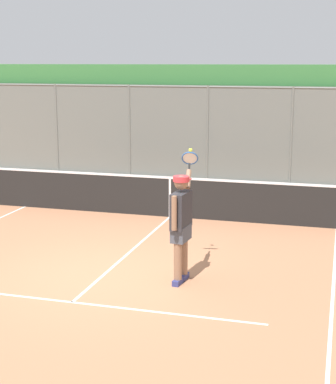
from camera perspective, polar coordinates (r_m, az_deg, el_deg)
ground_plane at (r=10.64m, az=-5.99°, el=-7.66°), size 60.00×60.00×0.00m
court_line_markings at (r=9.36m, az=-9.48°, el=-10.57°), size 7.63×9.92×0.01m
fence_backdrop at (r=18.57m, az=4.12°, el=6.28°), size 17.41×1.37×3.49m
tennis_net at (r=14.31m, az=0.19°, el=-0.40°), size 9.80×0.09×1.07m
tennis_player at (r=9.98m, az=1.23°, el=-2.54°), size 0.39×1.47×2.08m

